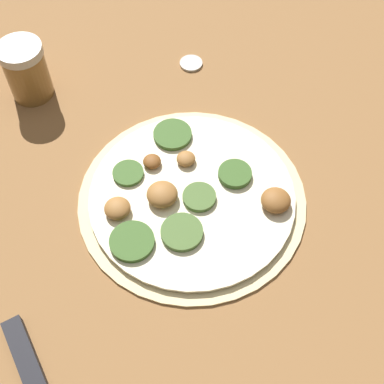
# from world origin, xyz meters

# --- Properties ---
(ground_plane) EXTENTS (3.00, 3.00, 0.00)m
(ground_plane) POSITION_xyz_m (0.00, 0.00, 0.00)
(ground_plane) COLOR olive
(pizza) EXTENTS (0.28, 0.28, 0.03)m
(pizza) POSITION_xyz_m (0.00, -0.00, 0.01)
(pizza) COLOR beige
(pizza) RESTS_ON ground_plane
(spice_jar) EXTENTS (0.06, 0.06, 0.08)m
(spice_jar) POSITION_xyz_m (-0.21, -0.19, 0.04)
(spice_jar) COLOR olive
(spice_jar) RESTS_ON ground_plane
(loose_cap) EXTENTS (0.03, 0.03, 0.01)m
(loose_cap) POSITION_xyz_m (-0.23, 0.03, 0.00)
(loose_cap) COLOR beige
(loose_cap) RESTS_ON ground_plane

